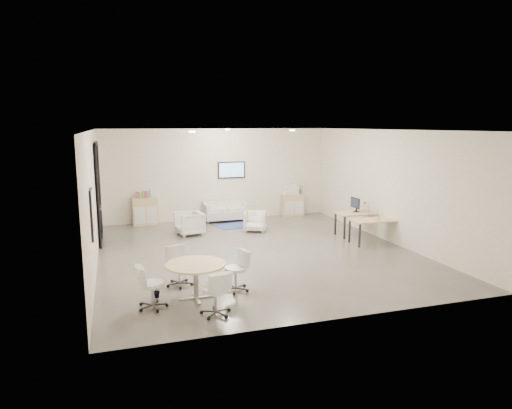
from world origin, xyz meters
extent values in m
cube|color=#4C4A45|center=(0.00, 0.00, -0.40)|extent=(8.00, 9.00, 0.80)
cube|color=white|center=(0.00, 0.00, 3.60)|extent=(8.00, 9.00, 0.80)
cube|color=beige|center=(0.00, 4.90, 1.60)|extent=(8.00, 0.80, 3.20)
cube|color=beige|center=(0.00, -4.90, 1.60)|extent=(8.00, 0.80, 3.20)
cube|color=beige|center=(-4.40, 0.00, 1.60)|extent=(0.80, 9.00, 3.20)
cube|color=beige|center=(4.40, 0.00, 1.60)|extent=(0.80, 9.00, 3.20)
cube|color=black|center=(-3.96, 2.50, 1.43)|extent=(0.02, 1.90, 2.85)
cube|color=black|center=(-3.94, 2.50, 2.81)|extent=(0.06, 1.90, 0.08)
cube|color=black|center=(-3.94, 1.59, 1.43)|extent=(0.06, 0.08, 2.85)
cube|color=black|center=(-3.94, 3.41, 1.43)|extent=(0.06, 0.08, 2.85)
cube|color=black|center=(-3.94, 2.65, 1.43)|extent=(0.06, 0.07, 2.85)
cube|color=#B2B2B7|center=(-3.90, 2.05, 1.05)|extent=(0.04, 0.60, 0.05)
cube|color=black|center=(-3.98, -1.60, 1.55)|extent=(0.04, 0.54, 1.04)
cube|color=white|center=(-3.95, -1.60, 1.55)|extent=(0.01, 0.46, 0.96)
cube|color=#EA5772|center=(-3.95, -1.60, 1.35)|extent=(0.01, 0.32, 0.30)
cube|color=black|center=(0.50, 4.46, 1.75)|extent=(0.98, 0.05, 0.58)
cube|color=#89BFEC|center=(0.50, 4.44, 1.75)|extent=(0.90, 0.01, 0.50)
cylinder|color=#FFEAC6|center=(-1.80, -1.00, 3.18)|extent=(0.14, 0.14, 0.03)
cylinder|color=#FFEAC6|center=(1.20, 0.50, 3.18)|extent=(0.14, 0.14, 0.03)
cylinder|color=#FFEAC6|center=(0.00, 3.00, 3.18)|extent=(0.14, 0.14, 0.03)
cube|color=tan|center=(-2.55, 4.26, 0.46)|extent=(0.82, 0.41, 0.93)
cube|color=silver|center=(-2.74, 4.05, 0.37)|extent=(0.35, 0.02, 0.56)
cube|color=silver|center=(-2.36, 4.05, 0.37)|extent=(0.35, 0.02, 0.56)
cube|color=tan|center=(2.78, 4.28, 0.41)|extent=(0.82, 0.38, 0.82)
cube|color=silver|center=(2.59, 4.08, 0.33)|extent=(0.34, 0.02, 0.49)
cube|color=silver|center=(2.96, 4.08, 0.33)|extent=(0.34, 0.02, 0.49)
cube|color=red|center=(-2.81, 4.26, 1.04)|extent=(0.04, 0.14, 0.22)
cube|color=#337FCC|center=(-2.75, 4.26, 1.04)|extent=(0.04, 0.14, 0.22)
cube|color=gold|center=(-2.69, 4.26, 1.04)|extent=(0.04, 0.14, 0.22)
cube|color=#4CB24C|center=(-2.63, 4.26, 1.04)|extent=(0.04, 0.14, 0.22)
cube|color=#CC6619|center=(-2.56, 4.26, 1.04)|extent=(0.04, 0.14, 0.22)
cube|color=purple|center=(-2.50, 4.26, 1.04)|extent=(0.04, 0.14, 0.22)
cube|color=#E54C7F|center=(-2.44, 4.26, 1.04)|extent=(0.04, 0.14, 0.22)
cube|color=teal|center=(-2.38, 4.26, 1.04)|extent=(0.04, 0.14, 0.22)
cube|color=white|center=(2.68, 4.28, 0.97)|extent=(0.53, 0.45, 0.30)
cube|color=white|center=(2.68, 4.28, 1.15)|extent=(0.40, 0.33, 0.06)
cube|color=beige|center=(0.19, 4.07, 0.24)|extent=(1.54, 0.79, 0.29)
cube|color=beige|center=(0.19, 4.37, 0.52)|extent=(1.53, 0.20, 0.29)
cube|color=beige|center=(-0.51, 4.07, 0.38)|extent=(0.15, 0.77, 0.57)
cube|color=beige|center=(0.88, 4.07, 0.38)|extent=(0.15, 0.77, 0.57)
cube|color=navy|center=(0.36, 3.26, 0.01)|extent=(1.50, 1.14, 0.01)
imported|color=beige|center=(-1.36, 2.43, 0.39)|extent=(0.83, 0.87, 0.77)
imported|color=beige|center=(0.70, 2.29, 0.35)|extent=(0.87, 0.85, 0.69)
cube|color=tan|center=(3.53, 0.80, 0.69)|extent=(1.39, 0.76, 0.04)
cube|color=black|center=(2.90, 0.51, 0.33)|extent=(0.05, 0.05, 0.67)
cube|color=black|center=(4.16, 0.51, 0.33)|extent=(0.05, 0.05, 0.67)
cube|color=black|center=(2.90, 1.09, 0.33)|extent=(0.05, 0.05, 0.67)
cube|color=black|center=(4.16, 1.09, 0.33)|extent=(0.05, 0.05, 0.67)
cube|color=tan|center=(3.46, -0.17, 0.67)|extent=(1.34, 0.71, 0.04)
cube|color=black|center=(2.85, -0.46, 0.33)|extent=(0.05, 0.05, 0.65)
cube|color=black|center=(4.07, -0.46, 0.33)|extent=(0.05, 0.05, 0.65)
cube|color=black|center=(2.85, 0.11, 0.33)|extent=(0.05, 0.05, 0.65)
cube|color=black|center=(4.07, 0.11, 0.33)|extent=(0.05, 0.05, 0.65)
cylinder|color=black|center=(3.53, 0.95, 0.71)|extent=(0.20, 0.20, 0.02)
cube|color=black|center=(3.53, 0.95, 0.83)|extent=(0.04, 0.03, 0.24)
cube|color=black|center=(3.48, 0.95, 0.98)|extent=(0.03, 0.50, 0.32)
cylinder|color=tan|center=(-2.10, -2.82, 0.69)|extent=(1.16, 1.16, 0.04)
cylinder|color=#B2B2B7|center=(-2.10, -2.82, 0.33)|extent=(0.10, 0.10, 0.67)
cube|color=#B2B2B7|center=(-2.10, -2.82, 0.01)|extent=(0.68, 0.06, 0.03)
cube|color=#B2B2B7|center=(-2.10, -2.82, 0.01)|extent=(0.06, 0.68, 0.03)
imported|color=#3F7F3F|center=(3.05, 4.30, 0.93)|extent=(0.34, 0.36, 0.23)
imported|color=#3F7F3F|center=(-2.81, -2.54, 0.06)|extent=(0.24, 0.32, 0.13)
imported|color=white|center=(3.50, -0.25, 0.75)|extent=(0.12, 0.10, 0.12)
camera|label=1|loc=(-3.53, -11.19, 3.34)|focal=32.00mm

